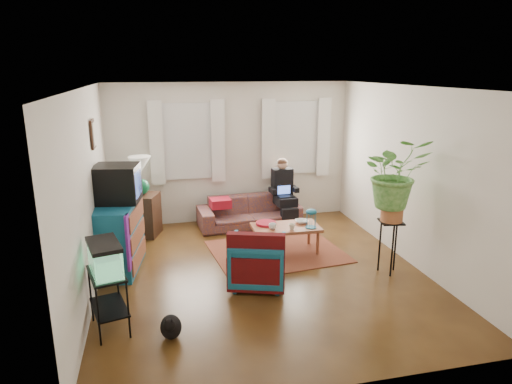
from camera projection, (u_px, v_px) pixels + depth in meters
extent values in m
cube|color=#4F2B14|center=(262.00, 273.00, 6.52)|extent=(4.50, 5.00, 0.01)
cube|color=white|center=(263.00, 87.00, 5.84)|extent=(4.50, 5.00, 0.01)
cube|color=silver|center=(231.00, 153.00, 8.53)|extent=(4.50, 0.01, 2.60)
cube|color=silver|center=(334.00, 257.00, 3.83)|extent=(4.50, 0.01, 2.60)
cube|color=silver|center=(88.00, 195.00, 5.69)|extent=(0.01, 5.00, 2.60)
cube|color=silver|center=(412.00, 177.00, 6.67)|extent=(0.01, 5.00, 2.60)
cube|color=white|center=(187.00, 141.00, 8.27)|extent=(1.08, 0.04, 1.38)
cube|color=white|center=(295.00, 138.00, 8.72)|extent=(1.08, 0.04, 1.38)
cube|color=white|center=(188.00, 142.00, 8.20)|extent=(1.36, 0.06, 1.50)
cube|color=white|center=(296.00, 138.00, 8.64)|extent=(1.36, 0.06, 1.50)
cube|color=#3D2616|center=(94.00, 134.00, 6.33)|extent=(0.04, 0.32, 0.40)
cube|color=maroon|center=(277.00, 251.00, 7.28)|extent=(2.16, 1.81, 0.01)
imported|color=brown|center=(249.00, 207.00, 8.41)|extent=(1.90, 0.84, 0.73)
cube|color=#3C2216|center=(143.00, 215.00, 7.93)|extent=(0.64, 0.64, 0.74)
cube|color=#126F71|center=(118.00, 237.00, 6.55)|extent=(0.72, 1.18, 0.99)
cube|color=black|center=(117.00, 183.00, 6.46)|extent=(0.69, 0.64, 0.53)
cube|color=black|center=(109.00, 301.00, 5.04)|extent=(0.48, 0.68, 0.69)
cube|color=#7FD899|center=(105.00, 257.00, 4.90)|extent=(0.44, 0.62, 0.36)
ellipsoid|color=black|center=(171.00, 325.00, 4.94)|extent=(0.28, 0.38, 0.30)
imported|color=#126370|center=(258.00, 259.00, 6.10)|extent=(0.89, 0.86, 0.74)
cube|color=#9E0A0A|center=(256.00, 257.00, 5.79)|extent=(0.76, 0.39, 0.61)
cube|color=brown|center=(286.00, 239.00, 7.22)|extent=(1.07, 0.60, 0.44)
imported|color=white|center=(273.00, 226.00, 7.02)|extent=(0.12, 0.12, 0.09)
imported|color=beige|center=(292.00, 227.00, 7.00)|extent=(0.10, 0.10, 0.09)
imported|color=white|center=(302.00, 221.00, 7.31)|extent=(0.21, 0.21, 0.05)
cylinder|color=#B21414|center=(266.00, 223.00, 7.24)|extent=(0.33, 0.33, 0.04)
cube|color=black|center=(389.00, 247.00, 6.46)|extent=(0.38, 0.38, 0.78)
imported|color=#599947|center=(394.00, 184.00, 6.22)|extent=(1.00, 0.90, 0.98)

